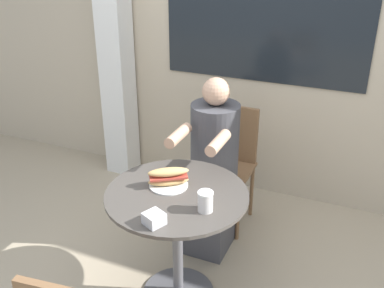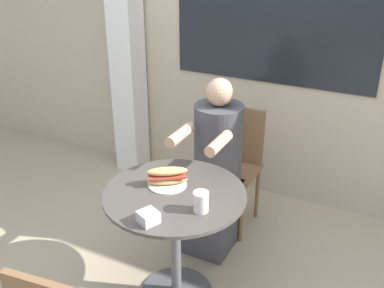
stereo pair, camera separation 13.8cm
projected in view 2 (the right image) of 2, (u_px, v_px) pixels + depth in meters
name	position (u px, v px, depth m)	size (l,w,h in m)	color
storefront_wall	(267.00, 20.00, 3.27)	(8.00, 0.09, 2.80)	#B7A88E
lattice_pillar	(126.00, 37.00, 3.68)	(0.22, 0.22, 2.40)	silver
cafe_table	(175.00, 221.00, 2.50)	(0.78, 0.78, 0.72)	#47423D
diner_chair	(235.00, 156.00, 3.24)	(0.38, 0.38, 0.87)	brown
seated_diner	(215.00, 177.00, 2.97)	(0.32, 0.57, 1.19)	#424247
sandwich_on_plate	(167.00, 177.00, 2.47)	(0.23, 0.22, 0.11)	white
drink_cup	(201.00, 202.00, 2.24)	(0.08, 0.08, 0.11)	silver
napkin_box	(148.00, 217.00, 2.16)	(0.12, 0.12, 0.06)	silver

